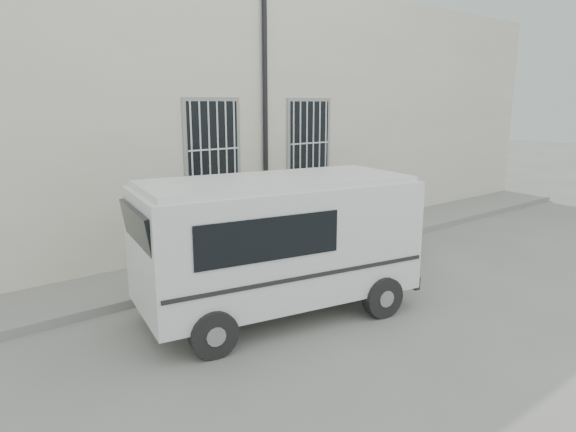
# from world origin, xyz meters

# --- Properties ---
(ground) EXTENTS (80.00, 80.00, 0.00)m
(ground) POSITION_xyz_m (0.00, 0.00, 0.00)
(ground) COLOR slate
(ground) RESTS_ON ground
(building) EXTENTS (24.00, 5.15, 6.00)m
(building) POSITION_xyz_m (0.00, 5.50, 3.00)
(building) COLOR beige
(building) RESTS_ON ground
(sidewalk) EXTENTS (24.00, 1.70, 0.15)m
(sidewalk) POSITION_xyz_m (0.00, 2.20, 0.07)
(sidewalk) COLOR gray
(sidewalk) RESTS_ON ground
(luggage_cart) EXTENTS (2.39, 0.96, 1.57)m
(luggage_cart) POSITION_xyz_m (2.40, 0.89, 0.86)
(luggage_cart) COLOR black
(luggage_cart) RESTS_ON ground
(van) EXTENTS (4.62, 2.62, 2.20)m
(van) POSITION_xyz_m (-1.27, -0.33, 1.26)
(van) COLOR silver
(van) RESTS_ON ground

